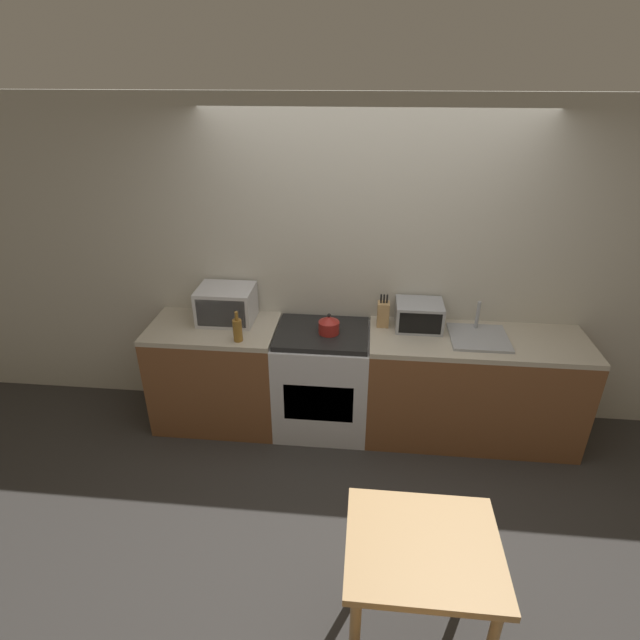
% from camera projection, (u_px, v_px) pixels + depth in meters
% --- Properties ---
extents(ground_plane, '(16.00, 16.00, 0.00)m').
position_uv_depth(ground_plane, '(356.00, 494.00, 3.59)').
color(ground_plane, '#33302D').
extents(wall_back, '(10.00, 0.06, 2.60)m').
position_uv_depth(wall_back, '(367.00, 269.00, 3.99)').
color(wall_back, beige).
rests_on(wall_back, ground_plane).
extents(counter_left_run, '(1.02, 0.62, 0.90)m').
position_uv_depth(counter_left_run, '(218.00, 374.00, 4.18)').
color(counter_left_run, brown).
rests_on(counter_left_run, ground_plane).
extents(counter_right_run, '(1.66, 0.62, 0.90)m').
position_uv_depth(counter_right_run, '(472.00, 388.00, 3.99)').
color(counter_right_run, brown).
rests_on(counter_right_run, ground_plane).
extents(stove_range, '(0.75, 0.62, 0.90)m').
position_uv_depth(stove_range, '(322.00, 380.00, 4.10)').
color(stove_range, silver).
rests_on(stove_range, ground_plane).
extents(kettle, '(0.16, 0.16, 0.17)m').
position_uv_depth(kettle, '(329.00, 325.00, 3.84)').
color(kettle, maroon).
rests_on(kettle, stove_range).
extents(microwave, '(0.44, 0.35, 0.28)m').
position_uv_depth(microwave, '(227.00, 305.00, 4.00)').
color(microwave, silver).
rests_on(microwave, counter_left_run).
extents(bottle, '(0.07, 0.07, 0.24)m').
position_uv_depth(bottle, '(238.00, 330.00, 3.72)').
color(bottle, olive).
rests_on(bottle, counter_left_run).
extents(knife_block, '(0.09, 0.10, 0.27)m').
position_uv_depth(knife_block, '(383.00, 314.00, 3.94)').
color(knife_block, tan).
rests_on(knife_block, counter_right_run).
extents(toaster_oven, '(0.36, 0.29, 0.21)m').
position_uv_depth(toaster_oven, '(419.00, 315.00, 3.90)').
color(toaster_oven, '#999BA0').
rests_on(toaster_oven, counter_right_run).
extents(sink_basin, '(0.43, 0.42, 0.24)m').
position_uv_depth(sink_basin, '(479.00, 337.00, 3.79)').
color(sink_basin, '#999BA0').
rests_on(sink_basin, counter_right_run).
extents(dining_table, '(0.72, 0.62, 0.78)m').
position_uv_depth(dining_table, '(422.00, 563.00, 2.36)').
color(dining_table, tan).
rests_on(dining_table, ground_plane).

